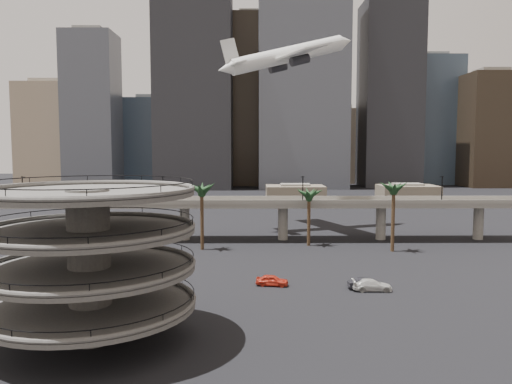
{
  "coord_description": "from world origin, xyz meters",
  "views": [
    {
      "loc": [
        4.05,
        -55.54,
        20.45
      ],
      "look_at": [
        4.75,
        28.0,
        13.1
      ],
      "focal_mm": 35.0,
      "sensor_mm": 36.0,
      "label": 1
    }
  ],
  "objects_px": {
    "parking_ramp": "(89,250)",
    "car_a": "(272,280)",
    "airborne_jet": "(288,56)",
    "overpass": "(234,207)",
    "car_c": "(372,285)",
    "car_b": "(364,284)"
  },
  "relations": [
    {
      "from": "airborne_jet",
      "to": "overpass",
      "type": "bearing_deg",
      "value": -151.91
    },
    {
      "from": "overpass",
      "to": "car_c",
      "type": "relative_size",
      "value": 22.93
    },
    {
      "from": "car_b",
      "to": "car_a",
      "type": "bearing_deg",
      "value": 79.11
    },
    {
      "from": "overpass",
      "to": "car_a",
      "type": "bearing_deg",
      "value": -79.39
    },
    {
      "from": "car_a",
      "to": "car_c",
      "type": "height_order",
      "value": "car_c"
    },
    {
      "from": "car_a",
      "to": "car_c",
      "type": "distance_m",
      "value": 14.52
    },
    {
      "from": "overpass",
      "to": "airborne_jet",
      "type": "xyz_separation_m",
      "value": [
        12.97,
        15.73,
        36.09
      ]
    },
    {
      "from": "car_a",
      "to": "airborne_jet",
      "type": "bearing_deg",
      "value": 3.7
    },
    {
      "from": "parking_ramp",
      "to": "car_c",
      "type": "relative_size",
      "value": 3.92
    },
    {
      "from": "car_b",
      "to": "car_c",
      "type": "bearing_deg",
      "value": -135.04
    },
    {
      "from": "overpass",
      "to": "airborne_jet",
      "type": "distance_m",
      "value": 41.45
    },
    {
      "from": "parking_ramp",
      "to": "airborne_jet",
      "type": "distance_m",
      "value": 85.95
    },
    {
      "from": "overpass",
      "to": "airborne_jet",
      "type": "bearing_deg",
      "value": 50.49
    },
    {
      "from": "parking_ramp",
      "to": "car_b",
      "type": "height_order",
      "value": "parking_ramp"
    },
    {
      "from": "overpass",
      "to": "car_a",
      "type": "relative_size",
      "value": 27.05
    },
    {
      "from": "airborne_jet",
      "to": "car_c",
      "type": "bearing_deg",
      "value": -103.95
    },
    {
      "from": "parking_ramp",
      "to": "overpass",
      "type": "bearing_deg",
      "value": 77.57
    },
    {
      "from": "parking_ramp",
      "to": "car_a",
      "type": "distance_m",
      "value": 30.6
    },
    {
      "from": "overpass",
      "to": "airborne_jet",
      "type": "height_order",
      "value": "airborne_jet"
    },
    {
      "from": "airborne_jet",
      "to": "car_a",
      "type": "bearing_deg",
      "value": -118.71
    },
    {
      "from": "car_a",
      "to": "car_b",
      "type": "height_order",
      "value": "car_a"
    },
    {
      "from": "airborne_jet",
      "to": "car_c",
      "type": "distance_m",
      "value": 71.01
    }
  ]
}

